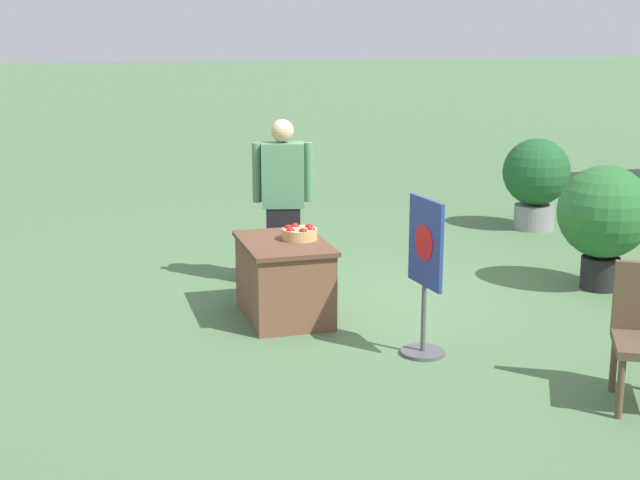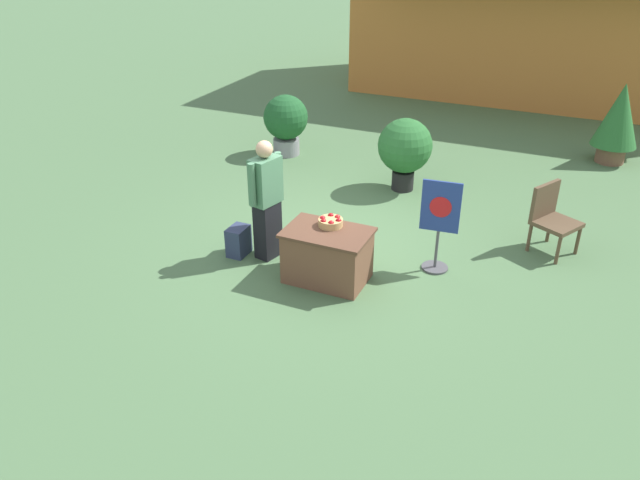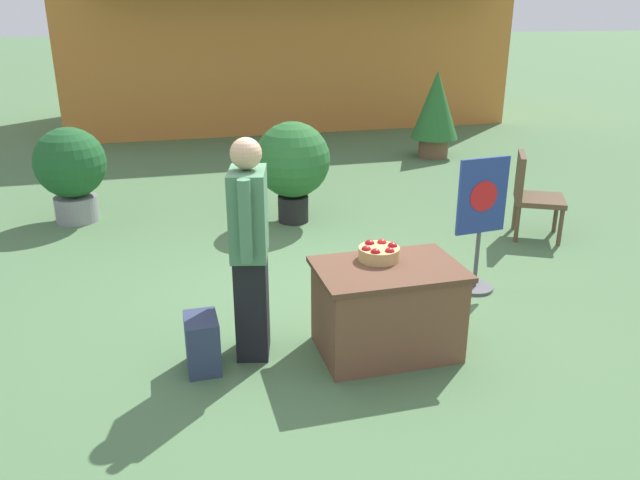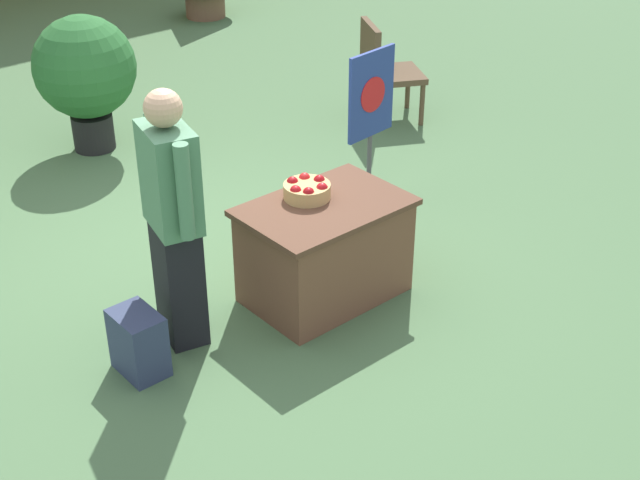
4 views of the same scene
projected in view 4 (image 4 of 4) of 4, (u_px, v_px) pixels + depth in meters
ground_plane at (215, 263)px, 6.62m from camera, size 120.00×120.00×0.00m
display_table at (325, 251)px, 6.07m from camera, size 1.10×0.74×0.71m
apple_basket at (307, 190)px, 5.95m from camera, size 0.32×0.32×0.13m
person_visitor at (174, 219)px, 5.40m from camera, size 0.35×0.60×1.70m
backpack at (139, 343)px, 5.42m from camera, size 0.24×0.34×0.42m
poster_board at (370, 124)px, 7.17m from camera, size 0.51×0.36×1.29m
patio_chair at (384, 67)px, 8.74m from camera, size 0.75×0.75×0.98m
potted_plant_near_left at (85, 71)px, 8.01m from camera, size 0.93×0.93×1.26m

